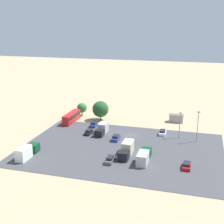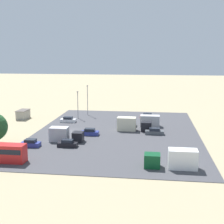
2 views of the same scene
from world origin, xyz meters
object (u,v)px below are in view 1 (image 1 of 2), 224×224
parked_car_0 (163,133)px  parked_car_4 (187,166)px  parked_car_3 (94,124)px  parked_car_2 (116,138)px  parked_truck_0 (144,157)px  parked_car_5 (89,132)px  parked_car_1 (110,160)px  bus (72,117)px  shed_building (176,118)px  parked_truck_1 (127,149)px  parked_truck_3 (102,129)px  parked_truck_2 (27,152)px

parked_car_0 → parked_car_4: (-8.69, 22.19, -0.04)m
parked_car_0 → parked_car_3: 23.74m
parked_car_2 → parked_truck_0: (-10.87, 12.57, 0.68)m
parked_car_5 → parked_car_1: bearing=-55.4°
parked_car_4 → bus: bearing=-32.5°
shed_building → parked_truck_1: (10.36, 33.23, 0.29)m
parked_car_5 → parked_car_2: bearing=-15.7°
parked_car_3 → parked_truck_0: (-21.55, 23.04, 0.69)m
bus → parked_truck_1: (-25.78, 23.01, -0.24)m
parked_car_1 → parked_car_5: (12.48, -18.09, 0.01)m
parked_truck_3 → shed_building: bearing=-139.0°
parked_truck_2 → parked_truck_3: 26.73m
shed_building → parked_car_3: bearing=26.0°
parked_car_1 → parked_truck_3: 21.62m
parked_car_5 → parked_truck_0: (-20.67, 15.32, 0.70)m
shed_building → parked_truck_1: bearing=72.7°
parked_car_3 → parked_car_2: bearing=-44.4°
parked_car_0 → parked_truck_3: 19.34m
bus → parked_car_2: bearing=146.6°
parked_car_1 → parked_car_4: size_ratio=1.00×
bus → parked_truck_2: size_ratio=1.25×
parked_car_1 → parked_car_4: 19.12m
parked_car_4 → parked_car_5: (31.49, -16.06, 0.05)m
parked_car_1 → bus: bearing=128.5°
parked_car_2 → parked_truck_0: parked_truck_0 is taller
parked_car_0 → parked_truck_1: bearing=-111.5°
parked_car_1 → parked_car_3: parked_car_3 is taller
parked_car_3 → parked_truck_3: 7.72m
shed_building → parked_truck_2: (35.34, 42.04, 0.29)m
parked_car_2 → parked_truck_3: parked_truck_3 is taller
parked_car_3 → shed_building: bearing=26.0°
parked_car_0 → parked_truck_0: bearing=-95.7°
parked_car_2 → shed_building: bearing=-124.3°
shed_building → parked_truck_3: bearing=41.0°
parked_truck_3 → parked_car_3: bearing=-50.8°
shed_building → parked_car_1: (13.34, 38.83, -0.60)m
parked_truck_0 → parked_car_5: bearing=143.5°
parked_truck_2 → shed_building: bearing=49.9°
parked_truck_1 → parked_car_0: bearing=-111.5°
shed_building → parked_car_2: 28.44m
parked_car_1 → parked_truck_3: (8.50, -19.86, 0.78)m
parked_truck_0 → parked_truck_1: (5.22, -2.84, 0.18)m
parked_car_0 → parked_car_1: bearing=-113.1°
parked_car_4 → parked_car_5: size_ratio=1.08×
parked_truck_1 → parked_truck_3: size_ratio=1.16×
parked_car_0 → parked_truck_1: parked_truck_1 is taller
bus → parked_car_4: (-41.82, 26.59, -1.17)m
parked_car_1 → parked_car_5: parked_car_5 is taller
parked_car_4 → parked_truck_1: 16.46m
shed_building → parked_car_2: bearing=55.7°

